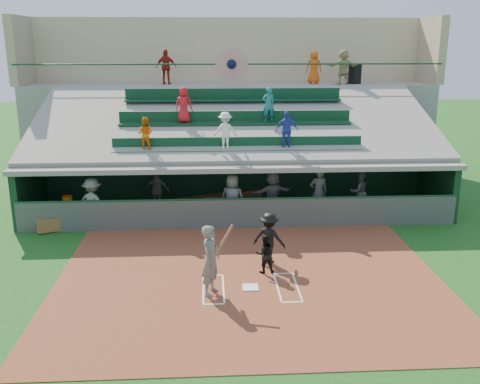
{
  "coord_description": "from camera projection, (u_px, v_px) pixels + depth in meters",
  "views": [
    {
      "loc": [
        -1.06,
        -13.46,
        6.55
      ],
      "look_at": [
        -0.09,
        3.5,
        1.8
      ],
      "focal_mm": 40.0,
      "sensor_mm": 36.0,
      "label": 1
    }
  ],
  "objects": [
    {
      "name": "batter_at_plate",
      "position": [
        211.0,
        260.0,
        14.18
      ],
      "size": [
        0.97,
        0.83,
        1.95
      ],
      "color": "#575954",
      "rests_on": "dirt_slab"
    },
    {
      "name": "dugout_player_a",
      "position": [
        93.0,
        203.0,
        19.31
      ],
      "size": [
        1.36,
        1.06,
        1.85
      ],
      "primitive_type": "imported",
      "rotation": [
        0.0,
        0.0,
        2.78
      ],
      "color": "#5E605B",
      "rests_on": "dugout_floor"
    },
    {
      "name": "trash_bin",
      "position": [
        355.0,
        74.0,
        26.37
      ],
      "size": [
        0.65,
        0.65,
        0.97
      ],
      "primitive_type": "cylinder",
      "color": "black",
      "rests_on": "concourse_slab"
    },
    {
      "name": "concourse_staff_c",
      "position": [
        343.0,
        67.0,
        25.72
      ],
      "size": [
        1.59,
        0.68,
        1.66
      ],
      "primitive_type": "imported",
      "rotation": [
        0.0,
        0.0,
        3.27
      ],
      "color": "tan",
      "rests_on": "concourse_slab"
    },
    {
      "name": "dirt_slab",
      "position": [
        249.0,
        280.0,
        15.24
      ],
      "size": [
        11.0,
        9.0,
        0.02
      ],
      "primitive_type": "cube",
      "color": "brown",
      "rests_on": "ground"
    },
    {
      "name": "dugout_player_f",
      "position": [
        359.0,
        191.0,
        21.2
      ],
      "size": [
        0.92,
        0.79,
        1.65
      ],
      "primitive_type": "imported",
      "rotation": [
        0.0,
        0.0,
        3.37
      ],
      "color": "#5C5F5A",
      "rests_on": "dugout_floor"
    },
    {
      "name": "batters_box_chalk",
      "position": [
        251.0,
        288.0,
        14.76
      ],
      "size": [
        2.65,
        1.85,
        0.01
      ],
      "color": "white",
      "rests_on": "dirt_slab"
    },
    {
      "name": "concourse_staff_b",
      "position": [
        314.0,
        67.0,
        26.2
      ],
      "size": [
        0.83,
        0.58,
        1.59
      ],
      "primitive_type": "imported",
      "rotation": [
        0.0,
        0.0,
        3.04
      ],
      "color": "#E44E0D",
      "rests_on": "concourse_slab"
    },
    {
      "name": "white_table",
      "position": [
        67.0,
        214.0,
        20.06
      ],
      "size": [
        0.81,
        0.67,
        0.63
      ],
      "primitive_type": "cube",
      "rotation": [
        0.0,
        0.0,
        0.21
      ],
      "color": "silver",
      "rests_on": "dugout_floor"
    },
    {
      "name": "ground",
      "position": [
        251.0,
        289.0,
        14.76
      ],
      "size": [
        100.0,
        100.0,
        0.0
      ],
      "primitive_type": "plane",
      "color": "#174B15",
      "rests_on": "ground"
    },
    {
      "name": "catcher",
      "position": [
        265.0,
        254.0,
        15.62
      ],
      "size": [
        0.61,
        0.5,
        1.17
      ],
      "primitive_type": "imported",
      "rotation": [
        0.0,
        0.0,
        3.25
      ],
      "color": "black",
      "rests_on": "dirt_slab"
    },
    {
      "name": "dugout_player_c",
      "position": [
        232.0,
        199.0,
        19.79
      ],
      "size": [
        1.05,
        0.85,
        1.87
      ],
      "primitive_type": "imported",
      "rotation": [
        0.0,
        0.0,
        2.83
      ],
      "color": "#535550",
      "rests_on": "dugout_floor"
    },
    {
      "name": "dugout_bench",
      "position": [
        235.0,
        197.0,
        22.49
      ],
      "size": [
        14.66,
        6.92,
        0.48
      ],
      "primitive_type": "cube",
      "rotation": [
        0.0,
        0.0,
        0.42
      ],
      "color": "olive",
      "rests_on": "dugout_floor"
    },
    {
      "name": "dugout_player_b",
      "position": [
        158.0,
        191.0,
        21.13
      ],
      "size": [
        1.1,
        0.73,
        1.74
      ],
      "primitive_type": "imported",
      "rotation": [
        0.0,
        0.0,
        2.81
      ],
      "color": "#5B5E59",
      "rests_on": "dugout_floor"
    },
    {
      "name": "concourse_slab",
      "position": [
        231.0,
        130.0,
        27.13
      ],
      "size": [
        20.0,
        3.0,
        4.6
      ],
      "primitive_type": "cube",
      "color": "gray",
      "rests_on": "ground"
    },
    {
      "name": "concourse_staff_a",
      "position": [
        166.0,
        67.0,
        25.77
      ],
      "size": [
        0.99,
        0.44,
        1.66
      ],
      "primitive_type": "imported",
      "rotation": [
        0.0,
        0.0,
        3.1
      ],
      "color": "#A11A12",
      "rests_on": "concourse_slab"
    },
    {
      "name": "home_umpire",
      "position": [
        269.0,
        238.0,
        16.32
      ],
      "size": [
        1.17,
        0.95,
        1.57
      ],
      "primitive_type": "imported",
      "rotation": [
        0.0,
        0.0,
        2.72
      ],
      "color": "black",
      "rests_on": "dirt_slab"
    },
    {
      "name": "grandstand",
      "position": [
        233.0,
        141.0,
        24.26
      ],
      "size": [
        20.4,
        10.4,
        7.8
      ],
      "color": "#4C514C",
      "rests_on": "ground"
    },
    {
      "name": "dugout_player_d",
      "position": [
        272.0,
        194.0,
        20.45
      ],
      "size": [
        1.79,
        0.99,
        1.84
      ],
      "primitive_type": "imported",
      "rotation": [
        0.0,
        0.0,
        3.42
      ],
      "color": "#61645F",
      "rests_on": "dugout_floor"
    },
    {
      "name": "water_cooler",
      "position": [
        67.0,
        201.0,
        20.0
      ],
      "size": [
        0.37,
        0.37,
        0.37
      ],
      "primitive_type": "cylinder",
      "color": "orange",
      "rests_on": "white_table"
    },
    {
      "name": "home_plate",
      "position": [
        251.0,
        287.0,
        14.76
      ],
      "size": [
        0.43,
        0.43,
        0.03
      ],
      "primitive_type": "cube",
      "color": "white",
      "rests_on": "dirt_slab"
    },
    {
      "name": "dugout_floor",
      "position": [
        238.0,
        213.0,
        21.25
      ],
      "size": [
        16.0,
        3.5,
        0.04
      ],
      "primitive_type": "cube",
      "color": "gray",
      "rests_on": "ground"
    },
    {
      "name": "dugout_player_e",
      "position": [
        318.0,
        192.0,
        20.52
      ],
      "size": [
        0.74,
        0.52,
        1.94
      ],
      "primitive_type": "imported",
      "rotation": [
        0.0,
        0.0,
        3.22
      ],
      "color": "#50534E",
      "rests_on": "dugout_floor"
    }
  ]
}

